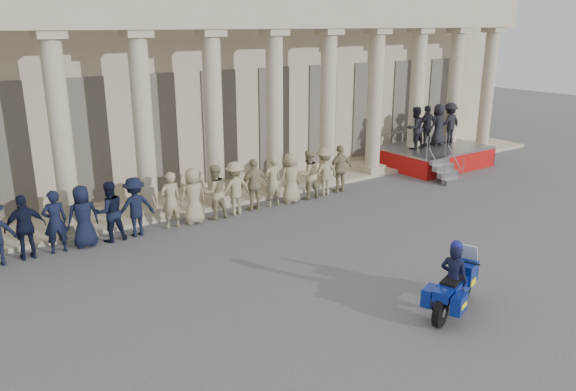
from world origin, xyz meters
The scene contains 6 objects.
ground centered at (0.00, 0.00, 0.00)m, with size 90.00×90.00×0.00m, color #4D4D50.
building centered at (0.00, 14.74, 4.52)m, with size 40.00×12.50×9.00m.
officer_rank centered at (-4.02, 6.79, 0.95)m, with size 21.65×0.72×1.90m.
reviewing_stand centered at (12.61, 7.52, 1.56)m, with size 4.69×4.39×2.88m.
motorcycle centered at (2.01, -2.27, 0.63)m, with size 2.21×1.26×1.47m.
rider centered at (1.89, -2.31, 0.91)m, with size 0.60×0.74×1.83m.
Camera 1 is at (-7.93, -9.68, 6.47)m, focal length 35.00 mm.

